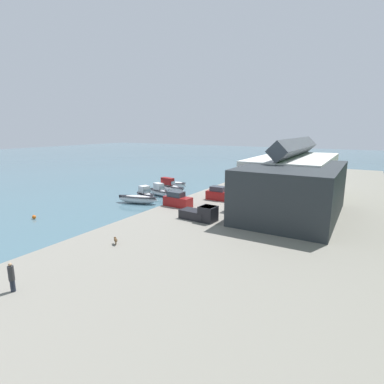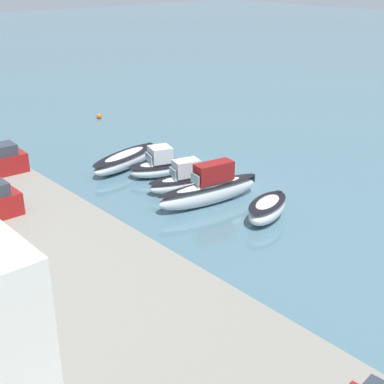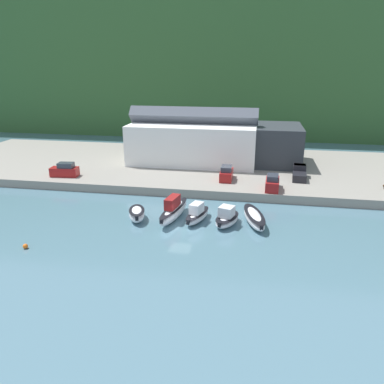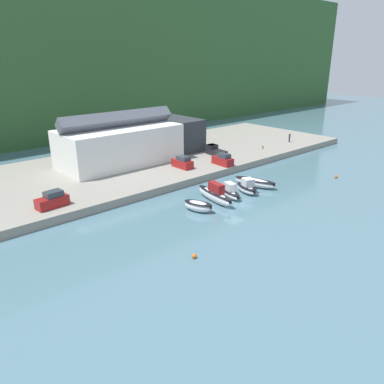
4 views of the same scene
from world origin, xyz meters
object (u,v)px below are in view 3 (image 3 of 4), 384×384
at_px(moored_boat_1, 174,211).
at_px(mooring_buoy_1, 25,246).
at_px(moored_boat_3, 227,218).
at_px(parked_car_1, 272,183).
at_px(parked_car_0, 226,174).
at_px(dog_on_quay, 384,186).
at_px(pickup_truck_0, 299,173).
at_px(parked_car_2, 65,170).
at_px(moored_boat_4, 254,218).
at_px(moored_boat_2, 197,215).
at_px(moored_boat_0, 137,214).

xyz_separation_m(moored_boat_1, mooring_buoy_1, (-13.22, -10.16, -0.84)).
distance_m(moored_boat_3, parked_car_1, 11.86).
bearing_deg(parked_car_1, parked_car_0, 155.10).
height_order(parked_car_1, dog_on_quay, parked_car_1).
bearing_deg(dog_on_quay, pickup_truck_0, 19.34).
relative_size(moored_boat_1, parked_car_2, 1.86).
height_order(moored_boat_1, parked_car_0, parked_car_0).
bearing_deg(moored_boat_4, moored_boat_2, 169.65).
bearing_deg(moored_boat_1, moored_boat_2, 6.24).
bearing_deg(pickup_truck_0, moored_boat_0, -135.59).
distance_m(moored_boat_1, parked_car_0, 14.41).
xyz_separation_m(moored_boat_3, moored_boat_4, (3.11, 0.99, -0.12)).
distance_m(moored_boat_3, parked_car_0, 14.17).
bearing_deg(mooring_buoy_1, parked_car_0, 52.05).
bearing_deg(parked_car_0, moored_boat_2, -99.17).
xyz_separation_m(parked_car_0, parked_car_1, (6.71, -3.55, 0.00)).
relative_size(moored_boat_0, parked_car_1, 1.06).
relative_size(moored_boat_1, dog_on_quay, 9.84).
xyz_separation_m(parked_car_2, dog_on_quay, (47.11, 1.97, -0.46)).
bearing_deg(moored_boat_1, pickup_truck_0, 54.41).
relative_size(moored_boat_3, dog_on_quay, 6.16).
bearing_deg(moored_boat_3, parked_car_0, 113.63).
height_order(pickup_truck_0, mooring_buoy_1, pickup_truck_0).
height_order(moored_boat_1, pickup_truck_0, pickup_truck_0).
distance_m(moored_boat_1, pickup_truck_0, 22.82).
bearing_deg(parked_car_0, pickup_truck_0, 14.30).
height_order(moored_boat_2, moored_boat_3, moored_boat_3).
distance_m(moored_boat_1, moored_boat_4, 9.64).
bearing_deg(dog_on_quay, moored_boat_2, 63.87).
relative_size(moored_boat_4, pickup_truck_0, 1.52).
relative_size(parked_car_2, mooring_buoy_1, 8.47).
height_order(parked_car_0, parked_car_2, same).
distance_m(moored_boat_4, parked_car_2, 31.23).
height_order(moored_boat_1, moored_boat_2, moored_boat_1).
height_order(moored_boat_2, parked_car_2, parked_car_2).
xyz_separation_m(moored_boat_2, mooring_buoy_1, (-16.14, -10.00, -0.59)).
height_order(moored_boat_1, moored_boat_4, moored_boat_1).
bearing_deg(mooring_buoy_1, moored_boat_0, 45.62).
relative_size(moored_boat_0, moored_boat_3, 0.90).
bearing_deg(moored_boat_1, moored_boat_3, 3.74).
relative_size(moored_boat_0, moored_boat_4, 0.62).
relative_size(moored_boat_1, parked_car_1, 1.89).
relative_size(moored_boat_1, moored_boat_2, 1.45).
xyz_separation_m(moored_boat_2, parked_car_2, (-22.68, 10.98, 1.34)).
xyz_separation_m(parked_car_1, mooring_buoy_1, (-25.10, -20.02, -1.93)).
distance_m(parked_car_2, dog_on_quay, 47.16).
bearing_deg(moored_boat_0, parked_car_0, 38.56).
xyz_separation_m(moored_boat_1, dog_on_quay, (27.34, 12.79, 0.62)).
bearing_deg(moored_boat_0, moored_boat_4, -12.47).
bearing_deg(moored_boat_3, moored_boat_2, -169.44).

